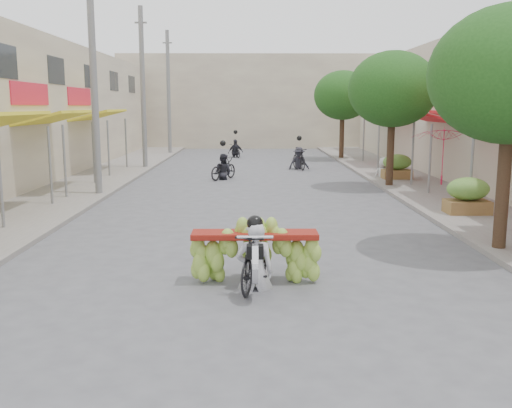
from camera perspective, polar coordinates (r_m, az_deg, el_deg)
name	(u,v)px	position (r m, az deg, el deg)	size (l,w,h in m)	color
ground	(251,322)	(8.63, -0.48, -11.68)	(120.00, 120.00, 0.00)	#5A5A5F
sidewalk_left	(79,183)	(24.27, -17.26, 1.98)	(4.00, 60.00, 0.12)	gray
sidewalk_right	(422,183)	(24.27, 16.28, 2.03)	(4.00, 60.00, 0.12)	gray
far_building	(251,102)	(46.04, -0.51, 10.17)	(20.00, 6.00, 7.00)	#C3B59A
utility_pole_mid	(94,81)	(20.77, -15.91, 11.79)	(0.60, 0.24, 8.00)	slate
utility_pole_far	(143,89)	(29.55, -11.25, 11.25)	(0.60, 0.24, 8.00)	slate
utility_pole_back	(169,93)	(38.43, -8.74, 10.93)	(0.60, 0.24, 8.00)	slate
street_tree_near	(511,75)	(13.21, 24.16, 11.65)	(3.40, 3.40, 5.25)	#3A2719
street_tree_mid	(393,90)	(22.70, 13.52, 11.07)	(3.40, 3.40, 5.25)	#3A2719
street_tree_far	(343,95)	(34.47, 8.67, 10.68)	(3.40, 3.40, 5.25)	#3A2719
produce_crate_mid	(468,193)	(17.37, 20.43, 1.05)	(1.20, 0.88, 1.16)	brown
produce_crate_far	(397,165)	(24.94, 13.93, 3.84)	(1.20, 0.88, 1.16)	brown
banana_motorbike	(255,246)	(10.04, -0.12, -4.20)	(2.26, 1.92, 2.22)	black
market_umbrella	(445,127)	(18.99, 18.41, 7.35)	(2.37, 2.37, 1.85)	#B01735
pedestrian	(384,157)	(25.52, 12.69, 4.58)	(0.86, 0.55, 1.69)	silver
bg_motorbike_a	(223,163)	(24.87, -3.32, 4.13)	(1.43, 1.83, 1.95)	black
bg_motorbike_b	(299,153)	(28.90, 4.32, 5.09)	(1.16, 1.98, 1.95)	black
bg_motorbike_c	(236,144)	(35.74, -2.06, 6.01)	(1.10, 1.55, 1.95)	black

